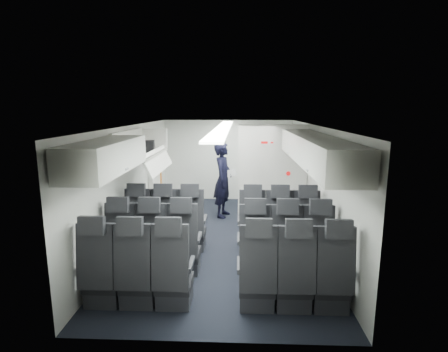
# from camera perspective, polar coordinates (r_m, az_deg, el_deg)

# --- Properties ---
(cabin_shell) EXTENTS (3.41, 6.01, 2.16)m
(cabin_shell) POSITION_cam_1_polar(r_m,az_deg,el_deg) (6.46, -0.15, -0.91)
(cabin_shell) COLOR black
(cabin_shell) RESTS_ON ground
(seat_row_front) EXTENTS (3.33, 0.56, 1.24)m
(seat_row_front) POSITION_cam_1_polar(r_m,az_deg,el_deg) (6.14, -0.36, -8.53)
(seat_row_front) COLOR black
(seat_row_front) RESTS_ON cabin_shell
(seat_row_mid) EXTENTS (3.33, 0.56, 1.24)m
(seat_row_mid) POSITION_cam_1_polar(r_m,az_deg,el_deg) (5.30, -0.84, -11.79)
(seat_row_mid) COLOR black
(seat_row_mid) RESTS_ON cabin_shell
(seat_row_rear) EXTENTS (3.33, 0.56, 1.24)m
(seat_row_rear) POSITION_cam_1_polar(r_m,az_deg,el_deg) (4.49, -1.50, -16.24)
(seat_row_rear) COLOR black
(seat_row_rear) RESTS_ON cabin_shell
(overhead_bin_left_rear) EXTENTS (0.53, 1.80, 0.40)m
(overhead_bin_left_rear) POSITION_cam_1_polar(r_m,az_deg,el_deg) (4.67, -18.74, 3.05)
(overhead_bin_left_rear) COLOR white
(overhead_bin_left_rear) RESTS_ON cabin_shell
(overhead_bin_left_front_open) EXTENTS (0.64, 1.70, 0.72)m
(overhead_bin_left_front_open) POSITION_cam_1_polar(r_m,az_deg,el_deg) (6.35, -13.41, 4.19)
(overhead_bin_left_front_open) COLOR #9E9E93
(overhead_bin_left_front_open) RESTS_ON cabin_shell
(overhead_bin_right_rear) EXTENTS (0.53, 1.80, 0.40)m
(overhead_bin_right_rear) POSITION_cam_1_polar(r_m,az_deg,el_deg) (4.50, 16.81, 2.89)
(overhead_bin_right_rear) COLOR white
(overhead_bin_right_rear) RESTS_ON cabin_shell
(overhead_bin_right_front) EXTENTS (0.53, 1.70, 0.40)m
(overhead_bin_right_front) POSITION_cam_1_polar(r_m,az_deg,el_deg) (6.20, 12.84, 5.20)
(overhead_bin_right_front) COLOR white
(overhead_bin_right_front) RESTS_ON cabin_shell
(bulkhead_partition) EXTENTS (1.40, 0.15, 2.13)m
(bulkhead_partition) POSITION_cam_1_polar(r_m,az_deg,el_deg) (7.28, 7.86, -0.03)
(bulkhead_partition) COLOR silver
(bulkhead_partition) RESTS_ON cabin_shell
(galley_unit) EXTENTS (0.85, 0.52, 1.90)m
(galley_unit) POSITION_cam_1_polar(r_m,az_deg,el_deg) (9.18, 6.54, 1.50)
(galley_unit) COLOR #939399
(galley_unit) RESTS_ON cabin_shell
(boarding_door) EXTENTS (0.12, 1.27, 1.86)m
(boarding_door) POSITION_cam_1_polar(r_m,az_deg,el_deg) (8.24, -11.13, 0.29)
(boarding_door) COLOR silver
(boarding_door) RESTS_ON cabin_shell
(flight_attendant) EXTENTS (0.54, 0.70, 1.72)m
(flight_attendant) POSITION_cam_1_polar(r_m,az_deg,el_deg) (7.94, -0.14, -0.60)
(flight_attendant) COLOR black
(flight_attendant) RESTS_ON ground
(carry_on_bag) EXTENTS (0.40, 0.31, 0.22)m
(carry_on_bag) POSITION_cam_1_polar(r_m,az_deg,el_deg) (6.47, -12.93, 4.69)
(carry_on_bag) COLOR black
(carry_on_bag) RESTS_ON overhead_bin_left_front_open
(papers) EXTENTS (0.22, 0.07, 0.16)m
(papers) POSITION_cam_1_polar(r_m,az_deg,el_deg) (7.85, 1.22, 0.52)
(papers) COLOR white
(papers) RESTS_ON flight_attendant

